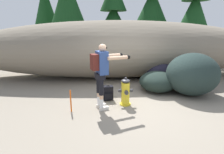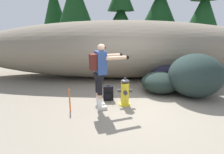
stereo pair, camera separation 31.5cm
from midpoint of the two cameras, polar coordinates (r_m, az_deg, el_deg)
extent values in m
cube|color=gray|center=(5.38, 4.94, -8.62)|extent=(56.00, 56.00, 0.04)
ellipsoid|color=#756B5B|center=(8.12, 1.54, 8.72)|extent=(13.69, 3.20, 2.46)
cylinder|color=yellow|center=(5.31, 2.46, -8.41)|extent=(0.32, 0.32, 0.04)
cylinder|color=yellow|center=(5.19, 2.50, -5.07)|extent=(0.23, 0.23, 0.62)
ellipsoid|color=#333338|center=(5.07, 2.55, -1.25)|extent=(0.25, 0.25, 0.10)
cylinder|color=#333338|center=(5.05, 2.56, -0.44)|extent=(0.06, 0.06, 0.05)
cylinder|color=#333338|center=(5.15, 0.72, -4.35)|extent=(0.09, 0.09, 0.09)
cylinder|color=#333338|center=(5.18, 4.29, -4.24)|extent=(0.09, 0.09, 0.09)
cylinder|color=#333338|center=(5.01, 2.73, -4.91)|extent=(0.11, 0.09, 0.11)
cube|color=beige|center=(5.15, -5.18, -8.94)|extent=(0.28, 0.18, 0.09)
cylinder|color=white|center=(5.07, -5.88, -7.34)|extent=(0.10, 0.10, 0.24)
cylinder|color=#DBAD89|center=(5.00, -5.93, -5.48)|extent=(0.10, 0.10, 0.11)
cylinder|color=black|center=(4.91, -6.02, -2.45)|extent=(0.13, 0.13, 0.44)
cube|color=beige|center=(4.98, -4.46, -9.82)|extent=(0.28, 0.18, 0.09)
cylinder|color=white|center=(4.89, -5.17, -8.18)|extent=(0.10, 0.10, 0.24)
cylinder|color=#DBAD89|center=(4.82, -5.22, -6.26)|extent=(0.10, 0.10, 0.11)
cylinder|color=black|center=(4.73, -5.30, -3.13)|extent=(0.13, 0.13, 0.44)
cube|color=black|center=(4.75, -5.75, 0.33)|extent=(0.29, 0.37, 0.16)
cube|color=#2D4784|center=(4.69, -5.10, 4.49)|extent=(0.34, 0.42, 0.59)
cube|color=#511E19|center=(4.63, -7.47, 4.65)|extent=(0.24, 0.32, 0.40)
sphere|color=#DBAD89|center=(4.64, -4.98, 9.07)|extent=(0.20, 0.20, 0.20)
cube|color=black|center=(4.67, -3.97, 9.18)|extent=(0.07, 0.15, 0.04)
cylinder|color=#DBAD89|center=(4.99, -1.86, 6.77)|extent=(0.58, 0.27, 0.09)
sphere|color=black|center=(5.10, 0.99, 6.94)|extent=(0.11, 0.11, 0.11)
cylinder|color=#DBAD89|center=(4.59, 0.13, 6.03)|extent=(0.58, 0.27, 0.09)
sphere|color=black|center=(4.70, 3.18, 6.23)|extent=(0.11, 0.11, 0.11)
cube|color=black|center=(5.57, -2.87, -5.03)|extent=(0.32, 0.22, 0.44)
cube|color=black|center=(5.48, -2.72, -6.14)|extent=(0.21, 0.08, 0.20)
torus|color=black|center=(5.50, -2.91, -2.68)|extent=(0.10, 0.10, 0.02)
cube|color=black|center=(5.69, -2.17, -4.59)|extent=(0.05, 0.03, 0.37)
cube|color=black|center=(5.67, -3.83, -4.67)|extent=(0.05, 0.03, 0.37)
ellipsoid|color=#1F2D2A|center=(6.38, 22.64, 0.81)|extent=(2.08, 1.97, 1.38)
ellipsoid|color=black|center=(6.43, 12.81, -1.39)|extent=(1.68, 1.67, 0.70)
ellipsoid|color=black|center=(7.49, 13.73, 1.75)|extent=(1.55, 1.54, 0.92)
ellipsoid|color=#20272A|center=(7.83, 22.01, 0.30)|extent=(1.32, 1.31, 0.57)
cylinder|color=#47331E|center=(15.14, -19.84, 9.44)|extent=(0.24, 0.24, 1.72)
cone|color=#143D19|center=(15.15, -20.77, 19.35)|extent=(2.03, 2.03, 3.53)
cylinder|color=#47331E|center=(12.65, -13.70, 9.09)|extent=(0.31, 0.31, 1.79)
cone|color=#143D19|center=(12.67, -14.50, 21.10)|extent=(2.60, 2.60, 3.52)
cylinder|color=#47331E|center=(13.82, -0.24, 8.55)|extent=(0.35, 0.35, 1.09)
cone|color=#143D19|center=(13.73, -0.25, 16.35)|extent=(2.93, 2.93, 2.66)
cylinder|color=#47331E|center=(14.28, 11.19, 9.86)|extent=(0.35, 0.35, 1.78)
cone|color=#143D19|center=(14.27, 11.72, 19.69)|extent=(2.93, 2.93, 3.12)
cylinder|color=#47331E|center=(13.54, 22.66, 7.27)|extent=(0.32, 0.32, 1.11)
cone|color=#143D19|center=(13.46, 23.64, 16.51)|extent=(2.68, 2.68, 3.27)
cylinder|color=#E55914|center=(4.92, -14.63, -7.35)|extent=(0.04, 0.04, 0.60)
camera|label=1|loc=(0.16, -91.69, -0.46)|focal=29.13mm
camera|label=2|loc=(0.16, 88.31, 0.46)|focal=29.13mm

